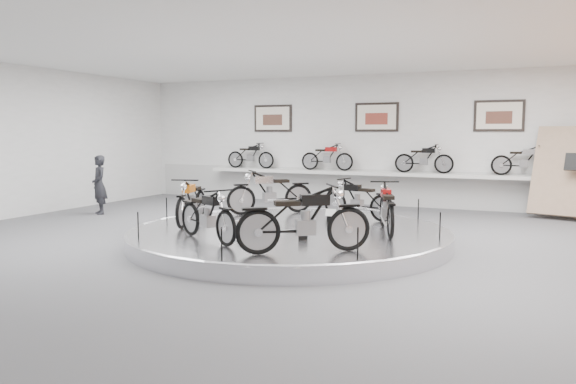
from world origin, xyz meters
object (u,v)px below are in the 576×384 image
at_px(display_platform, 289,236).
at_px(bike_e, 207,214).
at_px(shelf, 373,173).
at_px(visitor, 99,185).
at_px(bike_a, 387,208).
at_px(bike_f, 304,219).
at_px(bike_d, 191,201).
at_px(bike_c, 270,192).
at_px(bike_b, 358,199).

height_order(display_platform, bike_e, bike_e).
bearing_deg(shelf, visitor, -143.86).
bearing_deg(visitor, bike_a, 24.27).
bearing_deg(bike_a, display_platform, 80.14).
xyz_separation_m(shelf, bike_f, (1.13, -8.38, -0.15)).
bearing_deg(shelf, bike_d, -108.07).
bearing_deg(visitor, bike_d, 9.10).
bearing_deg(shelf, display_platform, -90.00).
height_order(display_platform, bike_f, bike_f).
relative_size(bike_c, bike_e, 1.10).
relative_size(bike_a, bike_e, 1.02).
height_order(shelf, bike_d, bike_d).
distance_m(display_platform, bike_b, 2.08).
distance_m(shelf, bike_a, 6.35).
relative_size(bike_c, visitor, 1.11).
relative_size(shelf, visitor, 6.81).
xyz_separation_m(display_platform, bike_d, (-2.16, -0.23, 0.64)).
distance_m(bike_b, bike_e, 3.92).
xyz_separation_m(display_platform, bike_c, (-1.27, 1.77, 0.68)).
height_order(bike_e, visitor, visitor).
xyz_separation_m(bike_a, bike_d, (-4.06, -0.58, 0.00)).
height_order(shelf, visitor, visitor).
bearing_deg(visitor, display_platform, 18.66).
relative_size(bike_a, bike_b, 1.08).
bearing_deg(bike_c, shelf, -146.99).
relative_size(bike_b, bike_d, 0.92).
height_order(bike_c, bike_d, bike_c).
bearing_deg(bike_b, display_platform, 79.40).
distance_m(shelf, bike_d, 6.98).
height_order(bike_b, bike_f, bike_f).
bearing_deg(bike_f, bike_d, 117.24).
distance_m(bike_e, visitor, 6.56).
bearing_deg(bike_b, shelf, -62.90).
relative_size(shelf, bike_e, 6.80).
height_order(shelf, bike_c, bike_c).
bearing_deg(bike_d, bike_f, 45.60).
xyz_separation_m(bike_b, bike_d, (-3.06, -2.01, 0.04)).
bearing_deg(display_platform, bike_e, -115.73).
height_order(bike_d, bike_f, bike_f).
bearing_deg(bike_a, bike_d, 77.82).
bearing_deg(bike_c, visitor, -41.02).
xyz_separation_m(bike_c, bike_f, (2.39, -3.75, 0.02)).
relative_size(display_platform, visitor, 3.96).
distance_m(shelf, bike_e, 8.18).
bearing_deg(bike_a, bike_f, 141.49).
relative_size(display_platform, bike_d, 3.83).
distance_m(bike_c, bike_d, 2.19).
xyz_separation_m(bike_a, visitor, (-8.32, 1.36, 0.02)).
bearing_deg(bike_b, visitor, 16.67).
height_order(display_platform, bike_b, bike_b).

